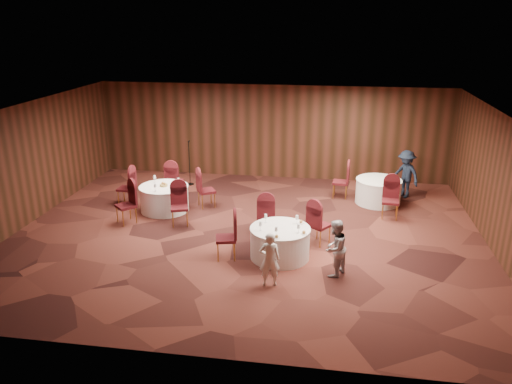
# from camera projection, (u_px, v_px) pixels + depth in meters

# --- Properties ---
(ground) EXTENTS (12.00, 12.00, 0.00)m
(ground) POSITION_uv_depth(u_px,v_px,m) (247.00, 234.00, 12.95)
(ground) COLOR black
(ground) RESTS_ON ground
(room_shell) EXTENTS (12.00, 12.00, 12.00)m
(room_shell) POSITION_uv_depth(u_px,v_px,m) (247.00, 161.00, 12.30)
(room_shell) COLOR silver
(room_shell) RESTS_ON ground
(table_main) EXTENTS (1.40, 1.40, 0.74)m
(table_main) POSITION_uv_depth(u_px,v_px,m) (280.00, 242.00, 11.59)
(table_main) COLOR white
(table_main) RESTS_ON ground
(table_left) EXTENTS (1.41, 1.41, 0.74)m
(table_left) POSITION_uv_depth(u_px,v_px,m) (164.00, 198.00, 14.42)
(table_left) COLOR white
(table_left) RESTS_ON ground
(table_right) EXTENTS (1.36, 1.36, 0.74)m
(table_right) POSITION_uv_depth(u_px,v_px,m) (378.00, 191.00, 15.01)
(table_right) COLOR white
(table_right) RESTS_ON ground
(chairs_main) EXTENTS (2.78, 2.06, 1.00)m
(chairs_main) POSITION_uv_depth(u_px,v_px,m) (271.00, 226.00, 12.19)
(chairs_main) COLOR #3D0D0C
(chairs_main) RESTS_ON ground
(chairs_left) EXTENTS (3.05, 2.90, 1.00)m
(chairs_left) POSITION_uv_depth(u_px,v_px,m) (163.00, 194.00, 14.39)
(chairs_left) COLOR #3D0D0C
(chairs_left) RESTS_ON ground
(chairs_right) EXTENTS (1.93, 2.06, 1.00)m
(chairs_right) POSITION_uv_depth(u_px,v_px,m) (364.00, 191.00, 14.64)
(chairs_right) COLOR #3D0D0C
(chairs_right) RESTS_ON ground
(tabletop_main) EXTENTS (1.10, 1.06, 0.22)m
(tabletop_main) POSITION_uv_depth(u_px,v_px,m) (286.00, 226.00, 11.32)
(tabletop_main) COLOR silver
(tabletop_main) RESTS_ON table_main
(tabletop_left) EXTENTS (0.84, 0.82, 0.22)m
(tabletop_left) POSITION_uv_depth(u_px,v_px,m) (163.00, 184.00, 14.27)
(tabletop_left) COLOR silver
(tabletop_left) RESTS_ON table_left
(tabletop_right) EXTENTS (0.08, 0.08, 0.22)m
(tabletop_right) POSITION_uv_depth(u_px,v_px,m) (388.00, 177.00, 14.61)
(tabletop_right) COLOR silver
(tabletop_right) RESTS_ON table_right
(mic_stand) EXTENTS (0.24, 0.24, 1.50)m
(mic_stand) POSITION_uv_depth(u_px,v_px,m) (190.00, 172.00, 16.64)
(mic_stand) COLOR black
(mic_stand) RESTS_ON ground
(woman_a) EXTENTS (0.48, 0.36, 1.20)m
(woman_a) POSITION_uv_depth(u_px,v_px,m) (270.00, 259.00, 10.30)
(woman_a) COLOR silver
(woman_a) RESTS_ON ground
(woman_b) EXTENTS (0.74, 0.78, 1.28)m
(woman_b) POSITION_uv_depth(u_px,v_px,m) (335.00, 248.00, 10.70)
(woman_b) COLOR #ADADB2
(woman_b) RESTS_ON ground
(man_c) EXTENTS (1.06, 1.08, 1.49)m
(man_c) POSITION_uv_depth(u_px,v_px,m) (406.00, 174.00, 15.39)
(man_c) COLOR black
(man_c) RESTS_ON ground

